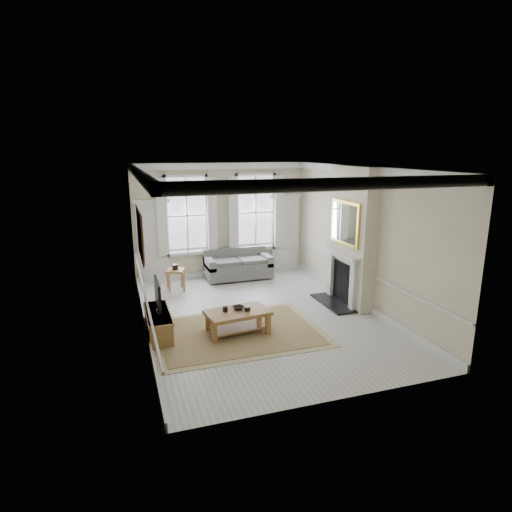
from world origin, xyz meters
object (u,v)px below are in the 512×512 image
object	(u,v)px
side_table	(175,273)
sofa	(238,266)
tv_stand	(158,324)
coffee_table	(238,315)

from	to	relation	value
side_table	sofa	bearing A→B (deg)	15.14
side_table	tv_stand	size ratio (longest dim) A/B	0.42
coffee_table	tv_stand	distance (m)	1.65
side_table	coffee_table	distance (m)	3.40
sofa	coffee_table	distance (m)	3.97
sofa	coffee_table	size ratio (longest dim) A/B	1.39
sofa	tv_stand	xyz separation A→B (m)	(-2.68, -3.41, -0.11)
coffee_table	tv_stand	bearing A→B (deg)	158.31
coffee_table	sofa	bearing A→B (deg)	66.74
sofa	side_table	world-z (taller)	sofa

